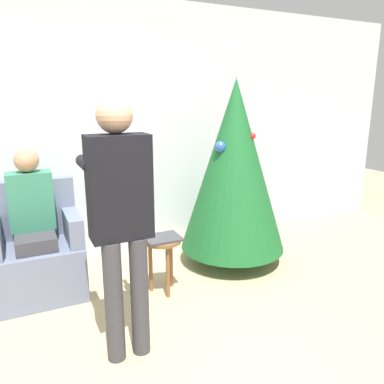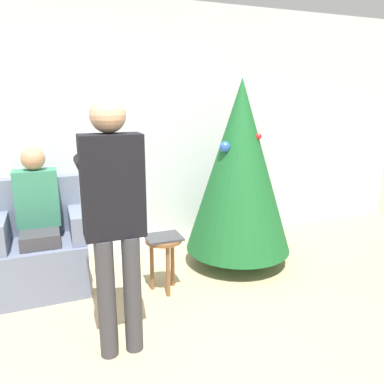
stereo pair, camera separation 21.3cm
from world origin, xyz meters
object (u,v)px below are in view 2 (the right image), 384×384
object	(u,v)px
armchair	(42,250)
person_standing	(114,207)
side_stool	(164,250)
christmas_tree	(240,167)
person_seated	(38,214)

from	to	relation	value
armchair	person_standing	distance (m)	1.37
armchair	side_stool	xyz separation A→B (m)	(1.00, -0.45, 0.03)
christmas_tree	person_seated	bearing A→B (deg)	176.56
person_standing	side_stool	distance (m)	1.04
christmas_tree	side_stool	bearing A→B (deg)	-161.06
person_standing	person_seated	bearing A→B (deg)	114.30
armchair	side_stool	size ratio (longest dim) A/B	2.00
christmas_tree	person_seated	world-z (taller)	christmas_tree
armchair	person_standing	xyz separation A→B (m)	(0.48, -1.10, 0.65)
christmas_tree	armchair	xyz separation A→B (m)	(-1.90, 0.14, -0.66)
armchair	christmas_tree	bearing A→B (deg)	-4.17
armchair	person_seated	xyz separation A→B (m)	(-0.00, -0.02, 0.35)
christmas_tree	person_standing	xyz separation A→B (m)	(-1.42, -0.96, -0.01)
person_standing	armchair	bearing A→B (deg)	113.83
christmas_tree	armchair	size ratio (longest dim) A/B	1.89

